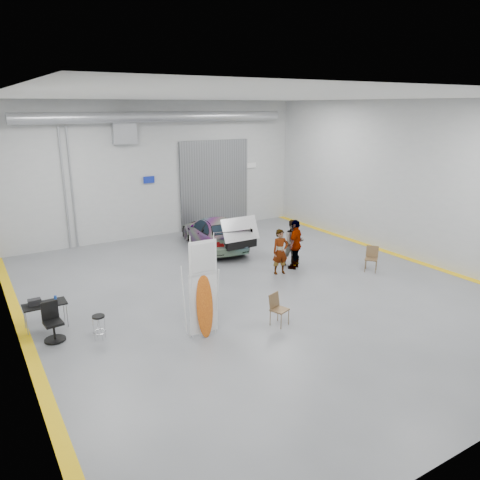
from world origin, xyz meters
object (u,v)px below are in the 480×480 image
surfboard_display (204,296)px  shop_stool (99,327)px  person_a (280,252)px  office_chair (53,324)px  folding_chair_far (371,264)px  person_b (294,242)px  work_table (42,304)px  sedan_car (214,232)px  person_c (295,244)px  folding_chair_near (279,316)px

surfboard_display → shop_stool: (-2.37, 1.25, -0.78)m
person_a → office_chair: size_ratio=1.64×
person_a → surfboard_display: (-4.44, -2.82, 0.30)m
shop_stool → office_chair: (-1.00, 0.57, 0.11)m
folding_chair_far → person_b: bearing=-175.0°
folding_chair_far → work_table: 10.94m
person_b → surfboard_display: bearing=-141.8°
sedan_car → person_b: person_b is taller
shop_stool → person_c: bearing=13.0°
person_a → folding_chair_near: (-2.41, -3.29, -0.54)m
surfboard_display → folding_chair_near: size_ratio=3.12×
person_a → folding_chair_far: person_a is taller
sedan_car → person_b: 3.81m
sedan_car → folding_chair_far: sedan_car is taller
folding_chair_near → surfboard_display: bearing=147.8°
person_a → surfboard_display: surfboard_display is taller
person_a → shop_stool: 7.00m
folding_chair_far → work_table: bearing=-135.5°
surfboard_display → shop_stool: bearing=154.6°
person_b → person_a: bearing=-145.4°
person_a → folding_chair_far: 3.34m
shop_stool → work_table: (-1.10, 1.41, 0.36)m
person_b → shop_stool: person_b is taller
person_a → folding_chair_far: bearing=-16.6°
shop_stool → sedan_car: bearing=41.5°
sedan_car → person_a: size_ratio=2.76×
person_c → folding_chair_near: bearing=14.2°
person_b → office_chair: size_ratio=1.74×
person_c → office_chair: 8.72m
surfboard_display → folding_chair_far: size_ratio=3.03×
folding_chair_near → work_table: (-5.50, 3.12, 0.42)m
person_a → person_c: size_ratio=0.89×
work_table → sedan_car: bearing=29.5°
shop_stool → office_chair: 1.16m
sedan_car → office_chair: sedan_car is taller
folding_chair_far → sedan_car: bearing=173.0°
sedan_car → folding_chair_near: (-1.96, -7.34, -0.38)m
folding_chair_far → person_a: bearing=-155.6°
person_b → work_table: 8.95m
folding_chair_near → office_chair: (-5.40, 2.29, 0.16)m
folding_chair_far → surfboard_display: bearing=-118.3°
person_a → office_chair: bearing=-162.2°
folding_chair_near → folding_chair_far: (5.35, 1.78, 0.01)m
folding_chair_far → office_chair: 10.76m
work_table → office_chair: (0.10, -0.84, -0.25)m
folding_chair_near → folding_chair_far: size_ratio=0.97×
surfboard_display → person_b: bearing=34.0°
person_c → shop_stool: size_ratio=2.79×
person_a → person_b: 1.14m
work_table → office_chair: office_chair is taller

